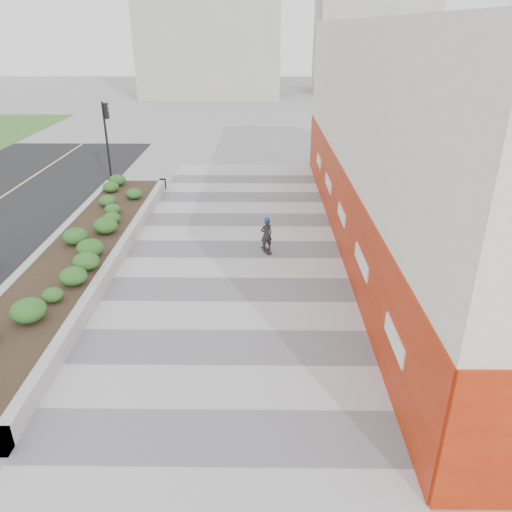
# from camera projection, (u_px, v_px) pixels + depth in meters

# --- Properties ---
(ground) EXTENTS (160.00, 160.00, 0.00)m
(ground) POSITION_uv_depth(u_px,v_px,m) (218.00, 392.00, 11.65)
(ground) COLOR gray
(ground) RESTS_ON ground
(walkway) EXTENTS (8.00, 36.00, 0.01)m
(walkway) POSITION_uv_depth(u_px,v_px,m) (226.00, 322.00, 14.37)
(walkway) COLOR #A8A8AD
(walkway) RESTS_ON ground
(building) EXTENTS (6.04, 24.08, 8.00)m
(building) POSITION_uv_depth(u_px,v_px,m) (427.00, 141.00, 18.06)
(building) COLOR beige
(building) RESTS_ON ground
(planter) EXTENTS (3.00, 18.00, 0.90)m
(planter) POSITION_uv_depth(u_px,v_px,m) (80.00, 252.00, 17.88)
(planter) COLOR #9E9EA0
(planter) RESTS_ON ground
(traffic_signal_near) EXTENTS (0.33, 0.28, 4.20)m
(traffic_signal_near) POSITION_uv_depth(u_px,v_px,m) (107.00, 130.00, 26.45)
(traffic_signal_near) COLOR black
(traffic_signal_near) RESTS_ON ground
(distant_bldg_north_l) EXTENTS (16.00, 12.00, 20.00)m
(distant_bldg_north_l) POSITION_uv_depth(u_px,v_px,m) (210.00, 5.00, 57.42)
(distant_bldg_north_l) COLOR #ADAAA3
(distant_bldg_north_l) RESTS_ON ground
(manhole_cover) EXTENTS (0.44, 0.44, 0.01)m
(manhole_cover) POSITION_uv_depth(u_px,v_px,m) (244.00, 323.00, 14.37)
(manhole_cover) COLOR #595654
(manhole_cover) RESTS_ON ground
(skateboarder) EXTENTS (0.54, 0.75, 1.40)m
(skateboarder) POSITION_uv_depth(u_px,v_px,m) (266.00, 234.00, 18.60)
(skateboarder) COLOR beige
(skateboarder) RESTS_ON ground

